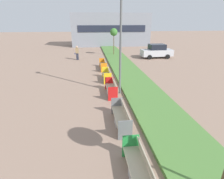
# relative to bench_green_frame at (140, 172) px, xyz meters

# --- Properties ---
(planter_grass_strip) EXTENTS (2.80, 120.00, 0.18)m
(planter_grass_strip) POSITION_rel_bench_green_frame_xyz_m (2.26, 5.75, -0.28)
(planter_grass_strip) COLOR #4C7A38
(planter_grass_strip) RESTS_ON ground
(building_backdrop) EXTENTS (15.31, 5.70, 6.20)m
(building_backdrop) POSITION_rel_bench_green_frame_xyz_m (3.06, 33.39, 2.73)
(building_backdrop) COLOR gray
(building_backdrop) RESTS_ON ground
(bench_green_frame) EXTENTS (0.65, 2.27, 0.94)m
(bench_green_frame) POSITION_rel_bench_green_frame_xyz_m (0.00, 0.00, 0.00)
(bench_green_frame) COLOR #ADA8A0
(bench_green_frame) RESTS_ON ground
(bench_grey_frame) EXTENTS (0.65, 2.36, 0.94)m
(bench_grey_frame) POSITION_rel_bench_green_frame_xyz_m (0.00, 3.27, 0.00)
(bench_grey_frame) COLOR #ADA8A0
(bench_grey_frame) RESTS_ON ground
(bench_red_frame) EXTENTS (0.65, 2.12, 0.94)m
(bench_red_frame) POSITION_rel_bench_green_frame_xyz_m (-0.00, 7.13, -0.00)
(bench_red_frame) COLOR #ADA8A0
(bench_red_frame) RESTS_ON ground
(bench_yellow_frame) EXTENTS (0.65, 2.01, 0.94)m
(bench_yellow_frame) POSITION_rel_bench_green_frame_xyz_m (-0.00, 10.24, -0.01)
(bench_yellow_frame) COLOR #ADA8A0
(bench_yellow_frame) RESTS_ON ground
(bench_orange_frame) EXTENTS (0.65, 2.47, 0.94)m
(bench_orange_frame) POSITION_rel_bench_green_frame_xyz_m (0.00, 14.00, 0.01)
(bench_orange_frame) COLOR #ADA8A0
(bench_orange_frame) RESTS_ON ground
(street_lamp_post) EXTENTS (0.24, 0.44, 7.06)m
(street_lamp_post) POSITION_rel_bench_green_frame_xyz_m (0.61, 7.28, 3.54)
(street_lamp_post) COLOR #56595B
(street_lamp_post) RESTS_ON ground
(sapling_tree_far) EXTENTS (1.06, 1.06, 3.84)m
(sapling_tree_far) POSITION_rel_bench_green_frame_xyz_m (2.15, 21.62, 2.89)
(sapling_tree_far) COLOR brown
(sapling_tree_far) RESTS_ON ground
(pedestrian_walking) EXTENTS (0.53, 0.24, 1.81)m
(pedestrian_walking) POSITION_rel_bench_green_frame_xyz_m (-2.99, 19.19, 0.56)
(pedestrian_walking) COLOR #232633
(pedestrian_walking) RESTS_ON ground
(parked_car_distant) EXTENTS (4.24, 2.00, 1.86)m
(parked_car_distant) POSITION_rel_bench_green_frame_xyz_m (7.75, 19.16, 0.54)
(parked_car_distant) COLOR #B7BABF
(parked_car_distant) RESTS_ON ground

